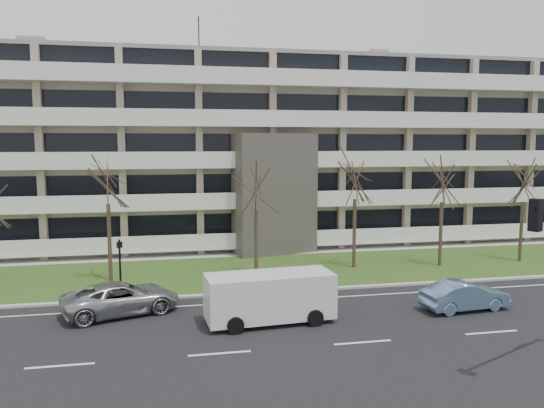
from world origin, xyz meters
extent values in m
plane|color=black|center=(0.00, 0.00, 0.00)|extent=(160.00, 160.00, 0.00)
cube|color=#32511B|center=(0.00, 13.00, 0.03)|extent=(90.00, 10.00, 0.06)
cube|color=#B2B2AD|center=(0.00, 8.00, 0.06)|extent=(90.00, 0.35, 0.12)
cube|color=#B2B2AD|center=(0.00, 18.50, 0.04)|extent=(90.00, 2.00, 0.08)
cube|color=white|center=(0.00, 6.50, 0.01)|extent=(90.00, 0.12, 0.01)
cube|color=tan|center=(0.00, 25.50, 7.50)|extent=(60.00, 12.00, 15.00)
cube|color=gray|center=(0.00, 25.50, 15.15)|extent=(60.50, 12.50, 0.30)
cube|color=#4C4742|center=(0.00, 18.50, 4.50)|extent=(6.39, 3.69, 9.00)
cube|color=black|center=(0.00, 18.30, 2.00)|extent=(4.92, 1.19, 3.50)
cube|color=gray|center=(-18.00, 25.50, 15.90)|extent=(2.00, 2.00, 1.20)
cylinder|color=black|center=(-5.00, 25.50, 17.00)|extent=(0.10, 0.10, 3.50)
cube|color=black|center=(0.00, 19.48, 2.10)|extent=(58.00, 0.10, 1.80)
cube|color=white|center=(0.00, 18.80, 0.60)|extent=(58.00, 1.40, 0.22)
cube|color=white|center=(0.00, 18.15, 1.20)|extent=(58.00, 0.08, 1.00)
cube|color=black|center=(0.00, 19.48, 5.10)|extent=(58.00, 0.10, 1.80)
cube|color=white|center=(0.00, 18.80, 3.60)|extent=(58.00, 1.40, 0.22)
cube|color=white|center=(0.00, 18.15, 4.20)|extent=(58.00, 0.08, 1.00)
cube|color=black|center=(0.00, 19.48, 8.10)|extent=(58.00, 0.10, 1.80)
cube|color=white|center=(0.00, 18.80, 6.60)|extent=(58.00, 1.40, 0.22)
cube|color=white|center=(0.00, 18.15, 7.20)|extent=(58.00, 0.08, 1.00)
cube|color=black|center=(0.00, 19.48, 11.10)|extent=(58.00, 0.10, 1.80)
cube|color=white|center=(0.00, 18.80, 9.60)|extent=(58.00, 1.40, 0.22)
cube|color=white|center=(0.00, 18.15, 10.20)|extent=(58.00, 0.08, 1.00)
cube|color=black|center=(0.00, 19.48, 14.10)|extent=(58.00, 0.10, 1.80)
cube|color=white|center=(0.00, 18.80, 12.60)|extent=(58.00, 1.40, 0.22)
cube|color=white|center=(0.00, 18.15, 13.20)|extent=(58.00, 0.08, 1.00)
imported|color=#A4A6AB|center=(-10.22, 5.91, 0.78)|extent=(6.12, 4.20, 1.55)
imported|color=#6C90BC|center=(6.58, 3.15, 0.73)|extent=(4.54, 1.96, 1.45)
cube|color=white|center=(-3.34, 3.30, 1.26)|extent=(6.05, 2.64, 2.08)
cube|color=black|center=(-3.34, 3.30, 1.86)|extent=(5.60, 2.45, 0.76)
cube|color=white|center=(-0.56, 3.52, 1.09)|extent=(0.54, 2.10, 1.31)
cylinder|color=black|center=(-5.10, 2.06, 0.38)|extent=(0.78, 0.33, 0.76)
cylinder|color=black|center=(-5.28, 4.24, 0.38)|extent=(0.78, 0.33, 0.76)
cylinder|color=black|center=(-1.40, 2.36, 0.38)|extent=(0.78, 0.33, 0.76)
cylinder|color=black|center=(-1.57, 4.53, 0.38)|extent=(0.78, 0.33, 0.76)
cube|color=black|center=(3.86, -5.15, 5.99)|extent=(0.45, 0.45, 1.07)
sphere|color=red|center=(3.86, -5.15, 6.33)|extent=(0.21, 0.21, 0.21)
sphere|color=orange|center=(3.86, -5.15, 5.99)|extent=(0.21, 0.21, 0.21)
sphere|color=green|center=(3.86, -5.15, 5.64)|extent=(0.21, 0.21, 0.21)
cylinder|color=black|center=(-10.56, 9.74, 1.50)|extent=(0.12, 0.12, 3.01)
cube|color=black|center=(-10.56, 9.74, 2.71)|extent=(0.34, 0.30, 0.32)
sphere|color=red|center=(-10.56, 9.74, 2.71)|extent=(0.14, 0.14, 0.14)
cylinder|color=#382B21|center=(-11.34, 12.24, 2.36)|extent=(0.24, 0.24, 4.73)
cylinder|color=#382B21|center=(-2.57, 11.58, 2.11)|extent=(0.24, 0.24, 4.21)
cylinder|color=#382B21|center=(4.26, 12.77, 2.32)|extent=(0.24, 0.24, 4.63)
cylinder|color=#382B21|center=(10.13, 12.06, 2.19)|extent=(0.24, 0.24, 4.38)
cylinder|color=#382B21|center=(16.37, 12.25, 2.12)|extent=(0.24, 0.24, 4.24)
camera|label=1|loc=(-7.92, -20.22, 8.33)|focal=35.00mm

